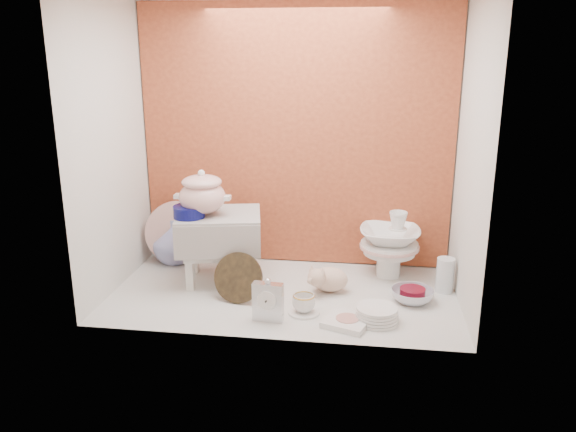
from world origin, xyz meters
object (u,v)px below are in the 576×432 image
(blue_white_vase, at_px, (174,241))
(gold_rim_teacup, at_px, (304,303))
(step_stool, at_px, (220,247))
(soup_tureen, at_px, (202,192))
(crystal_bowl, at_px, (412,296))
(dinner_plate_stack, at_px, (377,314))
(mantel_clock, at_px, (268,300))
(plush_pig, at_px, (330,279))
(porcelain_tower, at_px, (389,244))
(floral_platter, at_px, (178,232))

(blue_white_vase, bearing_deg, gold_rim_teacup, -34.57)
(step_stool, xyz_separation_m, soup_tureen, (-0.07, -0.04, 0.32))
(blue_white_vase, distance_m, crystal_bowl, 1.43)
(gold_rim_teacup, relative_size, dinner_plate_stack, 0.53)
(mantel_clock, distance_m, plush_pig, 0.46)
(gold_rim_teacup, bearing_deg, crystal_bowl, 21.31)
(mantel_clock, relative_size, porcelain_tower, 0.55)
(mantel_clock, xyz_separation_m, dinner_plate_stack, (0.51, 0.06, -0.07))
(gold_rim_teacup, bearing_deg, soup_tureen, 151.89)
(mantel_clock, relative_size, gold_rim_teacup, 1.88)
(step_stool, distance_m, plush_pig, 0.63)
(soup_tureen, xyz_separation_m, mantel_clock, (0.42, -0.41, -0.41))
(blue_white_vase, distance_m, dinner_plate_stack, 1.36)
(floral_platter, height_order, gold_rim_teacup, floral_platter)
(blue_white_vase, bearing_deg, crystal_bowl, -15.26)
(floral_platter, bearing_deg, porcelain_tower, -1.70)
(plush_pig, relative_size, gold_rim_teacup, 2.19)
(soup_tureen, relative_size, porcelain_tower, 0.75)
(step_stool, xyz_separation_m, mantel_clock, (0.35, -0.45, -0.09))
(crystal_bowl, bearing_deg, mantel_clock, -155.98)
(gold_rim_teacup, distance_m, crystal_bowl, 0.57)
(plush_pig, distance_m, crystal_bowl, 0.43)
(blue_white_vase, relative_size, plush_pig, 1.08)
(crystal_bowl, bearing_deg, floral_platter, 164.59)
(porcelain_tower, bearing_deg, step_stool, -168.16)
(blue_white_vase, bearing_deg, porcelain_tower, -1.82)
(plush_pig, bearing_deg, porcelain_tower, 17.22)
(floral_platter, height_order, porcelain_tower, porcelain_tower)
(crystal_bowl, bearing_deg, porcelain_tower, 108.47)
(floral_platter, bearing_deg, blue_white_vase, 172.92)
(floral_platter, xyz_separation_m, blue_white_vase, (-0.03, 0.00, -0.06))
(mantel_clock, relative_size, crystal_bowl, 0.98)
(mantel_clock, relative_size, dinner_plate_stack, 1.00)
(step_stool, distance_m, crystal_bowl, 1.06)
(soup_tureen, relative_size, dinner_plate_stack, 1.37)
(dinner_plate_stack, bearing_deg, step_stool, 155.51)
(blue_white_vase, distance_m, plush_pig, 1.01)
(mantel_clock, bearing_deg, floral_platter, 139.05)
(dinner_plate_stack, relative_size, porcelain_tower, 0.55)
(dinner_plate_stack, distance_m, porcelain_tower, 0.61)
(crystal_bowl, bearing_deg, blue_white_vase, 164.74)
(crystal_bowl, bearing_deg, dinner_plate_stack, -126.28)
(floral_platter, relative_size, mantel_clock, 1.81)
(gold_rim_teacup, relative_size, crystal_bowl, 0.52)
(step_stool, relative_size, crystal_bowl, 2.07)
(plush_pig, bearing_deg, dinner_plate_stack, -75.53)
(floral_platter, bearing_deg, mantel_clock, -45.81)
(soup_tureen, bearing_deg, dinner_plate_stack, -20.54)
(blue_white_vase, bearing_deg, soup_tureen, -45.57)
(soup_tureen, xyz_separation_m, crystal_bowl, (1.11, -0.10, -0.48))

